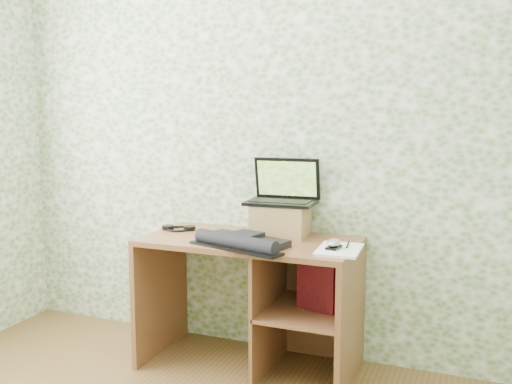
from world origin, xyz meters
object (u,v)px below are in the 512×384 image
at_px(desk, 264,285).
at_px(keyboard, 241,241).
at_px(riser, 281,220).
at_px(laptop, 283,193).
at_px(notepad, 339,250).

relative_size(desk, keyboard, 2.13).
bearing_deg(keyboard, desk, 92.10).
height_order(riser, laptop, laptop).
xyz_separation_m(riser, keyboard, (-0.11, -0.32, -0.06)).
xyz_separation_m(laptop, keyboard, (-0.11, -0.37, -0.22)).
distance_m(desk, notepad, 0.55).
relative_size(riser, notepad, 1.00).
xyz_separation_m(desk, riser, (0.06, 0.12, 0.36)).
xyz_separation_m(laptop, notepad, (0.40, -0.28, -0.24)).
height_order(desk, riser, riser).
distance_m(desk, laptop, 0.54).
bearing_deg(desk, riser, 63.89).
bearing_deg(notepad, desk, 161.61).
relative_size(desk, laptop, 2.99).
bearing_deg(notepad, laptop, 141.57).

